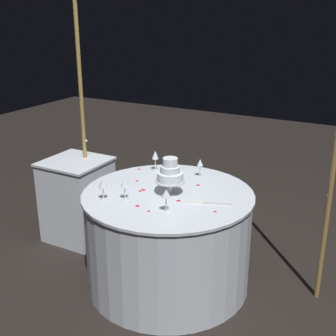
{
  "coord_description": "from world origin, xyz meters",
  "views": [
    {
      "loc": [
        1.47,
        -2.68,
        2.08
      ],
      "look_at": [
        0.0,
        0.0,
        0.98
      ],
      "focal_mm": 47.26,
      "sensor_mm": 36.0,
      "label": 1
    }
  ],
  "objects_px": {
    "wine_glass_1": "(200,164)",
    "wine_glass_3": "(103,184)",
    "wine_glass_4": "(166,194)",
    "wine_glass_2": "(155,156)",
    "side_table": "(78,199)",
    "decorative_arch": "(192,95)",
    "main_table": "(168,239)",
    "wine_glass_0": "(125,184)",
    "tiered_cake": "(170,174)",
    "cake_knife": "(208,203)"
  },
  "relations": [
    {
      "from": "decorative_arch",
      "to": "tiered_cake",
      "type": "xyz_separation_m",
      "value": [
        0.02,
        -0.39,
        -0.52
      ]
    },
    {
      "from": "side_table",
      "to": "wine_glass_4",
      "type": "height_order",
      "value": "wine_glass_4"
    },
    {
      "from": "decorative_arch",
      "to": "tiered_cake",
      "type": "distance_m",
      "value": 0.65
    },
    {
      "from": "decorative_arch",
      "to": "wine_glass_1",
      "type": "relative_size",
      "value": 14.99
    },
    {
      "from": "decorative_arch",
      "to": "wine_glass_2",
      "type": "xyz_separation_m",
      "value": [
        -0.33,
        0.0,
        -0.55
      ]
    },
    {
      "from": "wine_glass_0",
      "to": "cake_knife",
      "type": "relative_size",
      "value": 0.54
    },
    {
      "from": "wine_glass_2",
      "to": "wine_glass_3",
      "type": "relative_size",
      "value": 1.12
    },
    {
      "from": "tiered_cake",
      "to": "wine_glass_2",
      "type": "xyz_separation_m",
      "value": [
        -0.36,
        0.39,
        -0.03
      ]
    },
    {
      "from": "wine_glass_0",
      "to": "wine_glass_1",
      "type": "height_order",
      "value": "wine_glass_0"
    },
    {
      "from": "main_table",
      "to": "wine_glass_4",
      "type": "relative_size",
      "value": 7.78
    },
    {
      "from": "tiered_cake",
      "to": "wine_glass_2",
      "type": "bearing_deg",
      "value": 132.42
    },
    {
      "from": "decorative_arch",
      "to": "main_table",
      "type": "bearing_deg",
      "value": -90.18
    },
    {
      "from": "tiered_cake",
      "to": "cake_knife",
      "type": "relative_size",
      "value": 0.99
    },
    {
      "from": "side_table",
      "to": "wine_glass_1",
      "type": "relative_size",
      "value": 5.19
    },
    {
      "from": "cake_knife",
      "to": "wine_glass_3",
      "type": "bearing_deg",
      "value": -156.45
    },
    {
      "from": "main_table",
      "to": "wine_glass_0",
      "type": "distance_m",
      "value": 0.61
    },
    {
      "from": "decorative_arch",
      "to": "wine_glass_4",
      "type": "height_order",
      "value": "decorative_arch"
    },
    {
      "from": "wine_glass_3",
      "to": "tiered_cake",
      "type": "bearing_deg",
      "value": 41.33
    },
    {
      "from": "wine_glass_3",
      "to": "wine_glass_4",
      "type": "xyz_separation_m",
      "value": [
        0.5,
        0.04,
        0.01
      ]
    },
    {
      "from": "tiered_cake",
      "to": "wine_glass_3",
      "type": "height_order",
      "value": "tiered_cake"
    },
    {
      "from": "wine_glass_1",
      "to": "side_table",
      "type": "bearing_deg",
      "value": -171.84
    },
    {
      "from": "wine_glass_4",
      "to": "wine_glass_2",
      "type": "bearing_deg",
      "value": 125.35
    },
    {
      "from": "wine_glass_2",
      "to": "wine_glass_4",
      "type": "distance_m",
      "value": 0.83
    },
    {
      "from": "decorative_arch",
      "to": "side_table",
      "type": "distance_m",
      "value": 1.55
    },
    {
      "from": "wine_glass_3",
      "to": "wine_glass_4",
      "type": "relative_size",
      "value": 0.94
    },
    {
      "from": "tiered_cake",
      "to": "cake_knife",
      "type": "height_order",
      "value": "tiered_cake"
    },
    {
      "from": "wine_glass_4",
      "to": "wine_glass_0",
      "type": "bearing_deg",
      "value": 173.76
    },
    {
      "from": "decorative_arch",
      "to": "wine_glass_0",
      "type": "bearing_deg",
      "value": -108.7
    },
    {
      "from": "side_table",
      "to": "wine_glass_1",
      "type": "height_order",
      "value": "wine_glass_1"
    },
    {
      "from": "wine_glass_3",
      "to": "cake_knife",
      "type": "relative_size",
      "value": 0.55
    },
    {
      "from": "tiered_cake",
      "to": "wine_glass_3",
      "type": "xyz_separation_m",
      "value": [
        -0.37,
        -0.33,
        -0.04
      ]
    },
    {
      "from": "side_table",
      "to": "wine_glass_1",
      "type": "distance_m",
      "value": 1.29
    },
    {
      "from": "wine_glass_3",
      "to": "cake_knife",
      "type": "distance_m",
      "value": 0.77
    },
    {
      "from": "tiered_cake",
      "to": "cake_knife",
      "type": "distance_m",
      "value": 0.36
    },
    {
      "from": "side_table",
      "to": "cake_knife",
      "type": "xyz_separation_m",
      "value": [
        1.46,
        -0.29,
        0.4
      ]
    },
    {
      "from": "decorative_arch",
      "to": "main_table",
      "type": "relative_size",
      "value": 1.73
    },
    {
      "from": "cake_knife",
      "to": "wine_glass_2",
      "type": "bearing_deg",
      "value": 148.64
    },
    {
      "from": "main_table",
      "to": "wine_glass_1",
      "type": "height_order",
      "value": "wine_glass_1"
    },
    {
      "from": "tiered_cake",
      "to": "cake_knife",
      "type": "bearing_deg",
      "value": -4.29
    },
    {
      "from": "tiered_cake",
      "to": "wine_glass_0",
      "type": "distance_m",
      "value": 0.35
    },
    {
      "from": "wine_glass_2",
      "to": "wine_glass_4",
      "type": "relative_size",
      "value": 1.05
    },
    {
      "from": "wine_glass_1",
      "to": "wine_glass_3",
      "type": "xyz_separation_m",
      "value": [
        -0.41,
        -0.77,
        0.01
      ]
    },
    {
      "from": "wine_glass_1",
      "to": "wine_glass_3",
      "type": "distance_m",
      "value": 0.87
    },
    {
      "from": "tiered_cake",
      "to": "wine_glass_1",
      "type": "xyz_separation_m",
      "value": [
        0.04,
        0.44,
        -0.05
      ]
    },
    {
      "from": "decorative_arch",
      "to": "wine_glass_2",
      "type": "bearing_deg",
      "value": 179.91
    },
    {
      "from": "decorative_arch",
      "to": "main_table",
      "type": "height_order",
      "value": "decorative_arch"
    },
    {
      "from": "decorative_arch",
      "to": "cake_knife",
      "type": "bearing_deg",
      "value": -50.21
    },
    {
      "from": "side_table",
      "to": "cake_knife",
      "type": "bearing_deg",
      "value": -11.33
    },
    {
      "from": "main_table",
      "to": "wine_glass_0",
      "type": "relative_size",
      "value": 8.43
    },
    {
      "from": "main_table",
      "to": "side_table",
      "type": "height_order",
      "value": "main_table"
    }
  ]
}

